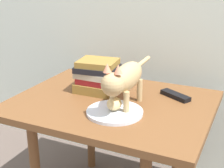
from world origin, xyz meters
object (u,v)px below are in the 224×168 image
Objects in this scene: cat at (125,79)px; tv_remote at (175,95)px; plate at (115,112)px; side_table at (112,115)px; bread_roll at (114,104)px; book_stack at (97,76)px.

cat is 3.20× the size of tv_remote.
cat is (0.02, 0.06, 0.13)m from plate.
cat reaches higher than tv_remote.
side_table is 5.79× the size of tv_remote.
bread_roll is 0.53× the size of tv_remote.
tv_remote is at bearing 33.01° from side_table.
bread_roll is at bearing -47.05° from book_stack.
book_stack reaches higher than side_table.
cat is at bearing -98.84° from tv_remote.
tv_remote is at bearing 12.38° from book_stack.
side_table is 0.20m from book_stack.
book_stack is at bearing 145.91° from cat.
side_table is 1.81× the size of cat.
book_stack is (-0.17, 0.19, 0.04)m from bread_roll.
bread_roll reaches higher than plate.
book_stack is (-0.18, 0.20, 0.07)m from plate.
cat is at bearing -34.09° from book_stack.
tv_remote is at bearing 52.33° from cat.
plate is 1.54× the size of tv_remote.
book_stack is 0.37m from tv_remote.
plate is at bearing -103.69° from cat.
cat is 2.37× the size of book_stack.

